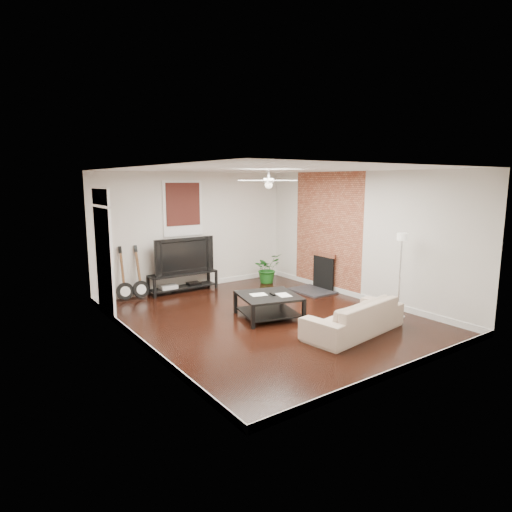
{
  "coord_description": "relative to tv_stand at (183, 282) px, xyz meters",
  "views": [
    {
      "loc": [
        -4.76,
        -6.38,
        2.59
      ],
      "look_at": [
        0.0,
        0.4,
        1.15
      ],
      "focal_mm": 30.36,
      "sensor_mm": 36.0,
      "label": 1
    }
  ],
  "objects": [
    {
      "name": "room",
      "position": [
        0.44,
        -2.78,
        1.17
      ],
      "size": [
        5.01,
        6.01,
        2.81
      ],
      "color": "black",
      "rests_on": "ground"
    },
    {
      "name": "brick_accent",
      "position": [
        2.93,
        -1.78,
        1.17
      ],
      "size": [
        0.02,
        2.2,
        2.8
      ],
      "primitive_type": "cube",
      "color": "#974830",
      "rests_on": "floor"
    },
    {
      "name": "fireplace",
      "position": [
        2.64,
        -1.78,
        0.23
      ],
      "size": [
        0.8,
        1.1,
        0.92
      ],
      "primitive_type": "cube",
      "color": "black",
      "rests_on": "floor"
    },
    {
      "name": "window_back",
      "position": [
        0.14,
        0.19,
        1.72
      ],
      "size": [
        1.0,
        0.06,
        1.3
      ],
      "primitive_type": "cube",
      "color": "#39110F",
      "rests_on": "wall_back"
    },
    {
      "name": "door_left",
      "position": [
        -2.02,
        -0.88,
        1.02
      ],
      "size": [
        0.08,
        1.0,
        2.5
      ],
      "primitive_type": "cube",
      "color": "white",
      "rests_on": "wall_left"
    },
    {
      "name": "tv_stand",
      "position": [
        0.0,
        0.0,
        0.0
      ],
      "size": [
        1.64,
        0.44,
        0.46
      ],
      "primitive_type": "cube",
      "color": "black",
      "rests_on": "floor"
    },
    {
      "name": "tv",
      "position": [
        -0.0,
        0.02,
        0.65
      ],
      "size": [
        1.46,
        0.19,
        0.84
      ],
      "primitive_type": "imported",
      "color": "black",
      "rests_on": "tv_stand"
    },
    {
      "name": "coffee_table",
      "position": [
        0.47,
        -2.75,
        -0.0
      ],
      "size": [
        1.31,
        1.31,
        0.45
      ],
      "primitive_type": "cube",
      "rotation": [
        0.0,
        0.0,
        -0.25
      ],
      "color": "black",
      "rests_on": "floor"
    },
    {
      "name": "sofa",
      "position": [
        1.17,
        -4.28,
        0.06
      ],
      "size": [
        2.1,
        1.05,
        0.59
      ],
      "primitive_type": "imported",
      "rotation": [
        0.0,
        0.0,
        3.28
      ],
      "color": "#C4B493",
      "rests_on": "floor"
    },
    {
      "name": "floor_lamp",
      "position": [
        2.52,
        -4.18,
        0.59
      ],
      "size": [
        0.3,
        0.3,
        1.64
      ],
      "primitive_type": null,
      "rotation": [
        0.0,
        0.0,
        0.14
      ],
      "color": "silver",
      "rests_on": "floor"
    },
    {
      "name": "potted_plant",
      "position": [
        2.16,
        -0.43,
        0.15
      ],
      "size": [
        0.77,
        0.69,
        0.75
      ],
      "primitive_type": "imported",
      "rotation": [
        0.0,
        0.0,
        0.17
      ],
      "color": "#1B601C",
      "rests_on": "floor"
    },
    {
      "name": "guitar_left",
      "position": [
        -1.41,
        -0.03,
        0.38
      ],
      "size": [
        0.39,
        0.29,
        1.21
      ],
      "primitive_type": null,
      "rotation": [
        0.0,
        0.0,
        -0.06
      ],
      "color": "black",
      "rests_on": "floor"
    },
    {
      "name": "guitar_right",
      "position": [
        -1.06,
        -0.06,
        0.38
      ],
      "size": [
        0.39,
        0.28,
        1.21
      ],
      "primitive_type": null,
      "rotation": [
        0.0,
        0.0,
        0.04
      ],
      "color": "black",
      "rests_on": "floor"
    },
    {
      "name": "ceiling_fan",
      "position": [
        0.44,
        -2.78,
        2.37
      ],
      "size": [
        1.24,
        1.24,
        0.32
      ],
      "primitive_type": null,
      "color": "white",
      "rests_on": "ceiling"
    }
  ]
}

